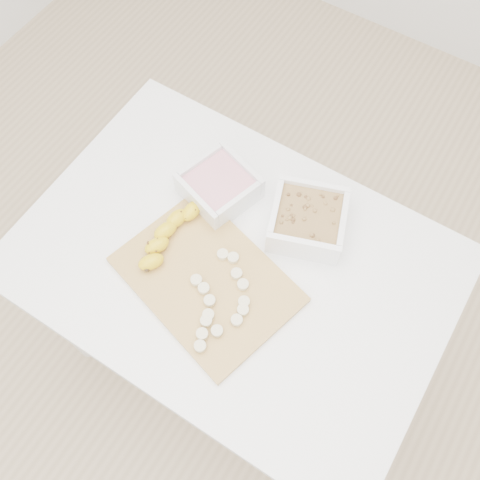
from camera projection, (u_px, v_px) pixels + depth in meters
The scene contains 7 objects.
ground at pixel (236, 347), 1.92m from camera, with size 3.50×3.50×0.00m, color #C6AD89.
table at pixel (234, 277), 1.33m from camera, with size 1.00×0.70×0.75m.
bowl_yogurt at pixel (219, 186), 1.30m from camera, with size 0.20×0.20×0.07m.
bowl_granola at pixel (308, 220), 1.25m from camera, with size 0.22×0.22×0.08m.
cutting_board at pixel (207, 279), 1.22m from camera, with size 0.39×0.28×0.01m, color tan.
banana at pixel (168, 236), 1.24m from camera, with size 0.06×0.21×0.04m, color yellow, non-canonical shape.
banana_slices at pixel (220, 301), 1.18m from camera, with size 0.15×0.24×0.02m.
Camera 1 is at (0.29, -0.43, 1.89)m, focal length 40.00 mm.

